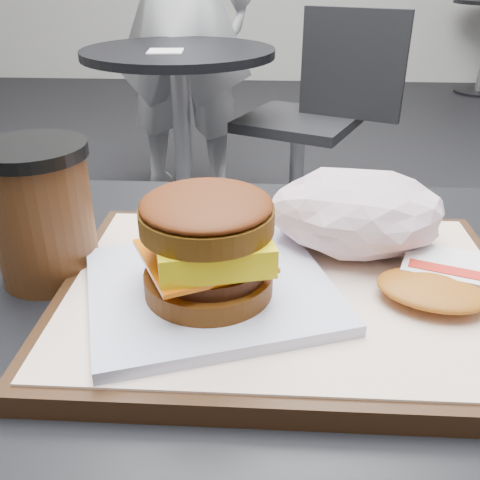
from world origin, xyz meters
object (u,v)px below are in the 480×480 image
(serving_tray, at_px, (287,294))
(coffee_cup, at_px, (41,209))
(hash_brown, at_px, (447,281))
(patron, at_px, (179,0))
(customer_table, at_px, (275,475))
(crumpled_wrapper, at_px, (357,212))
(breakfast_sandwich, at_px, (209,256))
(neighbor_table, at_px, (181,104))
(neighbor_chair, at_px, (317,109))

(serving_tray, distance_m, coffee_cup, 0.23)
(hash_brown, bearing_deg, patron, 104.53)
(customer_table, relative_size, crumpled_wrapper, 5.05)
(breakfast_sandwich, xyz_separation_m, patron, (-0.36, 2.15, 0.05))
(neighbor_table, xyz_separation_m, neighbor_chair, (0.52, 0.11, -0.04))
(customer_table, relative_size, serving_tray, 2.11)
(hash_brown, height_order, neighbor_table, hash_brown)
(hash_brown, xyz_separation_m, neighbor_chair, (0.04, 1.74, -0.29))
(serving_tray, height_order, neighbor_table, serving_tray)
(hash_brown, height_order, neighbor_chair, neighbor_chair)
(serving_tray, height_order, coffee_cup, coffee_cup)
(customer_table, distance_m, crumpled_wrapper, 0.27)
(crumpled_wrapper, relative_size, coffee_cup, 1.26)
(crumpled_wrapper, relative_size, neighbor_chair, 0.18)
(serving_tray, bearing_deg, crumpled_wrapper, 47.87)
(crumpled_wrapper, height_order, neighbor_chair, neighbor_chair)
(customer_table, distance_m, hash_brown, 0.25)
(neighbor_table, bearing_deg, coffee_cup, -85.03)
(breakfast_sandwich, relative_size, neighbor_chair, 0.27)
(breakfast_sandwich, distance_m, crumpled_wrapper, 0.16)
(crumpled_wrapper, relative_size, neighbor_table, 0.21)
(coffee_cup, bearing_deg, crumpled_wrapper, 7.36)
(breakfast_sandwich, height_order, coffee_cup, coffee_cup)
(serving_tray, xyz_separation_m, hash_brown, (0.13, -0.01, 0.02))
(crumpled_wrapper, xyz_separation_m, neighbor_chair, (0.10, 1.66, -0.31))
(breakfast_sandwich, height_order, neighbor_chair, breakfast_sandwich)
(customer_table, distance_m, patron, 2.21)
(neighbor_table, bearing_deg, customer_table, -78.02)
(crumpled_wrapper, bearing_deg, breakfast_sandwich, -142.64)
(customer_table, height_order, breakfast_sandwich, breakfast_sandwich)
(customer_table, xyz_separation_m, neighbor_table, (-0.35, 1.65, -0.03))
(neighbor_table, bearing_deg, breakfast_sandwich, -79.98)
(hash_brown, height_order, crumpled_wrapper, crumpled_wrapper)
(customer_table, xyz_separation_m, breakfast_sandwich, (-0.06, -0.00, 0.24))
(breakfast_sandwich, height_order, patron, patron)
(coffee_cup, distance_m, patron, 2.10)
(crumpled_wrapper, bearing_deg, neighbor_table, 105.06)
(customer_table, bearing_deg, patron, 101.05)
(neighbor_chair, bearing_deg, crumpled_wrapper, -93.52)
(serving_tray, xyz_separation_m, crumpled_wrapper, (0.06, 0.07, 0.05))
(customer_table, bearing_deg, breakfast_sandwich, -178.95)
(neighbor_chair, relative_size, patron, 0.50)
(crumpled_wrapper, distance_m, coffee_cup, 0.28)
(hash_brown, bearing_deg, crumpled_wrapper, 130.26)
(neighbor_table, distance_m, neighbor_chair, 0.53)
(coffee_cup, xyz_separation_m, neighbor_chair, (0.38, 1.70, -0.33))
(serving_tray, distance_m, neighbor_chair, 1.76)
(crumpled_wrapper, relative_size, patron, 0.09)
(serving_tray, relative_size, neighbor_table, 0.51)
(coffee_cup, relative_size, patron, 0.07)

